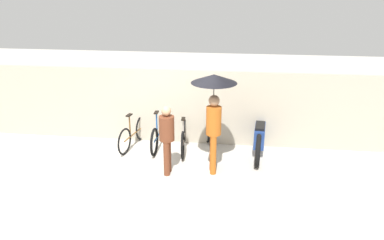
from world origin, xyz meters
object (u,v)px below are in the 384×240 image
parked_bicycle_2 (184,135)px  parked_bicycle_1 (159,134)px  parked_bicycle_0 (134,133)px  pedestrian_leading (167,135)px  pedestrian_center (214,98)px  motorcycle (259,137)px  parked_bicycle_3 (210,136)px

parked_bicycle_2 → parked_bicycle_1: bearing=82.0°
parked_bicycle_0 → pedestrian_leading: size_ratio=1.04×
parked_bicycle_0 → pedestrian_center: size_ratio=0.74×
parked_bicycle_0 → parked_bicycle_1: 0.64m
parked_bicycle_1 → pedestrian_leading: 1.49m
parked_bicycle_2 → parked_bicycle_0: bearing=84.3°
parked_bicycle_0 → motorcycle: 3.11m
parked_bicycle_2 → parked_bicycle_3: size_ratio=0.97×
parked_bicycle_0 → motorcycle: (3.11, -0.03, 0.07)m
parked_bicycle_0 → pedestrian_center: (2.06, -1.04, 1.31)m
parked_bicycle_1 → parked_bicycle_2: size_ratio=0.94×
parked_bicycle_3 → motorcycle: 1.20m
parked_bicycle_2 → motorcycle: 1.83m
parked_bicycle_0 → parked_bicycle_2: 1.28m
parked_bicycle_3 → pedestrian_leading: 1.59m
parked_bicycle_0 → parked_bicycle_2: parked_bicycle_2 is taller
pedestrian_leading → pedestrian_center: bearing=15.5°
parked_bicycle_2 → pedestrian_leading: bearing=167.3°
parked_bicycle_2 → pedestrian_center: pedestrian_center is taller
parked_bicycle_3 → pedestrian_center: (0.15, -1.01, 1.27)m
motorcycle → parked_bicycle_2: bearing=94.2°
pedestrian_leading → parked_bicycle_0: bearing=130.5°
parked_bicycle_1 → pedestrian_center: 2.20m
parked_bicycle_3 → motorcycle: (1.20, -0.01, 0.04)m
parked_bicycle_2 → parked_bicycle_3: parked_bicycle_3 is taller
parked_bicycle_0 → parked_bicycle_3: (1.91, -0.02, 0.04)m
motorcycle → parked_bicycle_0: bearing=94.3°
parked_bicycle_2 → pedestrian_leading: size_ratio=1.14×
parked_bicycle_3 → pedestrian_center: pedestrian_center is taller
parked_bicycle_0 → pedestrian_center: 2.65m
motorcycle → parked_bicycle_1: bearing=93.7°
parked_bicycle_1 → parked_bicycle_0: bearing=92.3°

